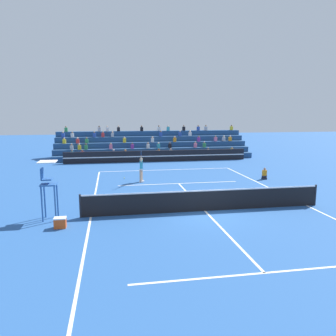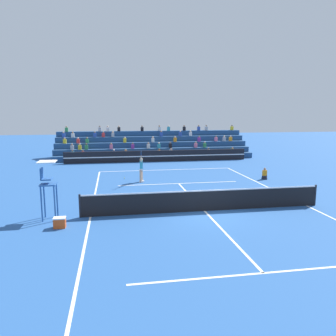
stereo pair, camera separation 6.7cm
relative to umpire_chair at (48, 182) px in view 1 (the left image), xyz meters
The scene contains 10 objects.
ground_plane 7.52m from the umpire_chair, ahead, with size 120.00×120.00×0.00m, color #285699.
court_lines 7.52m from the umpire_chair, ahead, with size 11.10×23.90×0.01m.
tennis_net 7.41m from the umpire_chair, ahead, with size 12.00×0.10×1.10m.
sponsor_banner_wall 18.37m from the umpire_chair, 66.48° to the left, with size 18.00×0.26×1.10m.
bleacher_stand 21.88m from the umpire_chair, 70.48° to the left, with size 20.57×4.75×3.38m.
umpire_chair is the anchor object (origin of this frame).
ball_kid_courtside 15.42m from the umpire_chair, 26.29° to the left, with size 0.30×0.36×0.84m.
tennis_player 8.82m from the umpire_chair, 56.51° to the left, with size 0.37×1.31×2.33m.
tennis_ball 9.70m from the umpire_chair, 67.07° to the left, with size 0.07×0.07×0.07m, color #C6DB33.
equipment_cooler 2.05m from the umpire_chair, 63.17° to the right, with size 0.50×0.38×0.45m.
Camera 1 is at (-4.46, -15.02, 4.80)m, focal length 35.00 mm.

